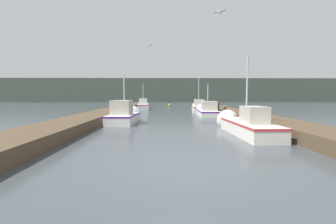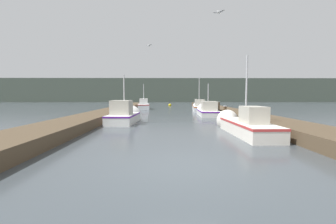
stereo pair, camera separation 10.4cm
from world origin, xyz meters
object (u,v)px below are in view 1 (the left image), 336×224
at_px(fishing_boat_2, 207,111).
at_px(fishing_boat_3, 198,107).
at_px(channel_buoy, 169,105).
at_px(mooring_piling_0, 225,112).
at_px(seagull_lead, 219,12).
at_px(mooring_piling_1, 195,103).
at_px(seagull_1, 149,46).
at_px(fishing_boat_0, 244,124).
at_px(fishing_boat_1, 125,115).
at_px(fishing_boat_4, 143,105).
at_px(mooring_piling_2, 218,109).

xyz_separation_m(fishing_boat_2, fishing_boat_3, (0.00, 5.45, 0.06)).
height_order(fishing_boat_3, channel_buoy, fishing_boat_3).
xyz_separation_m(mooring_piling_0, seagull_lead, (-2.54, -8.00, 5.35)).
relative_size(mooring_piling_1, channel_buoy, 1.26).
bearing_deg(seagull_1, channel_buoy, 125.62).
xyz_separation_m(fishing_boat_0, seagull_lead, (-1.37, -0.16, 5.43)).
xyz_separation_m(fishing_boat_1, seagull_lead, (5.37, -4.59, 5.36)).
xyz_separation_m(fishing_boat_3, fishing_boat_4, (-6.95, 4.50, 0.03)).
distance_m(fishing_boat_3, mooring_piling_0, 7.56).
distance_m(fishing_boat_0, mooring_piling_2, 9.62).
relative_size(fishing_boat_3, mooring_piling_2, 4.82).
bearing_deg(mooring_piling_2, channel_buoy, 102.26).
bearing_deg(fishing_boat_1, fishing_boat_4, 93.38).
relative_size(fishing_boat_3, seagull_1, 12.75).
bearing_deg(channel_buoy, mooring_piling_2, -77.74).
bearing_deg(fishing_boat_3, mooring_piling_1, 89.36).
distance_m(mooring_piling_0, mooring_piling_1, 16.57).
xyz_separation_m(fishing_boat_3, seagull_1, (-5.30, -8.57, 5.31)).
xyz_separation_m(fishing_boat_2, fishing_boat_4, (-6.95, 9.95, 0.09)).
distance_m(fishing_boat_4, mooring_piling_2, 12.94).
xyz_separation_m(fishing_boat_1, fishing_boat_4, (-0.13, 15.40, 0.00)).
relative_size(fishing_boat_0, fishing_boat_2, 1.13).
height_order(fishing_boat_1, seagull_lead, seagull_lead).
distance_m(fishing_boat_2, fishing_boat_3, 5.45).
relative_size(fishing_boat_1, seagull_1, 9.46).
bearing_deg(fishing_boat_2, seagull_1, -146.92).
height_order(fishing_boat_2, mooring_piling_0, fishing_boat_2).
height_order(mooring_piling_0, mooring_piling_2, mooring_piling_2).
xyz_separation_m(mooring_piling_2, seagull_lead, (-2.38, -9.73, 5.20)).
relative_size(fishing_boat_4, mooring_piling_2, 3.75).
distance_m(mooring_piling_1, mooring_piling_2, 14.85).
bearing_deg(fishing_boat_4, mooring_piling_2, -56.88).
distance_m(mooring_piling_0, seagull_lead, 9.95).
relative_size(fishing_boat_2, mooring_piling_2, 3.85).
height_order(fishing_boat_0, seagull_1, seagull_1).
bearing_deg(seagull_1, mooring_piling_2, 65.57).
height_order(mooring_piling_0, channel_buoy, mooring_piling_0).
distance_m(fishing_boat_3, mooring_piling_1, 9.13).
bearing_deg(seagull_lead, fishing_boat_1, 177.41).
relative_size(mooring_piling_1, seagull_lead, 2.56).
height_order(mooring_piling_1, mooring_piling_2, mooring_piling_2).
bearing_deg(mooring_piling_2, fishing_boat_1, -146.45).
relative_size(fishing_boat_2, mooring_piling_1, 3.86).
bearing_deg(fishing_boat_1, mooring_piling_1, 71.79).
xyz_separation_m(fishing_boat_0, mooring_piling_1, (0.97, 24.41, 0.23)).
bearing_deg(fishing_boat_1, mooring_piling_2, 36.44).
distance_m(fishing_boat_4, mooring_piling_0, 14.43).
height_order(fishing_boat_2, seagull_1, seagull_1).
bearing_deg(seagull_1, fishing_boat_4, 138.48).
bearing_deg(fishing_boat_0, fishing_boat_3, 88.60).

